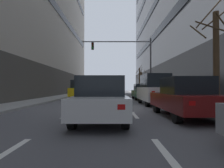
# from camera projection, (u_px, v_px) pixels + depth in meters

# --- Properties ---
(ground_plane) EXTENTS (120.00, 120.00, 0.00)m
(ground_plane) POSITION_uv_depth(u_px,v_px,m) (104.00, 108.00, 11.59)
(ground_plane) COLOR #515156
(sidewalk_left) EXTENTS (2.53, 80.00, 0.14)m
(sidewalk_left) POSITION_uv_depth(u_px,v_px,m) (9.00, 107.00, 11.60)
(sidewalk_left) COLOR gray
(sidewalk_left) RESTS_ON ground
(sidewalk_right) EXTENTS (2.53, 80.00, 0.14)m
(sidewalk_right) POSITION_uv_depth(u_px,v_px,m) (199.00, 107.00, 11.59)
(sidewalk_right) COLOR gray
(sidewalk_right) RESTS_ON ground
(lane_stripe_l1_s2) EXTENTS (0.16, 2.00, 0.01)m
(lane_stripe_l1_s2) POSITION_uv_depth(u_px,v_px,m) (5.00, 154.00, 3.60)
(lane_stripe_l1_s2) COLOR silver
(lane_stripe_l1_s2) RESTS_ON ground
(lane_stripe_l1_s3) EXTENTS (0.16, 2.00, 0.01)m
(lane_stripe_l1_s3) POSITION_uv_depth(u_px,v_px,m) (67.00, 115.00, 8.60)
(lane_stripe_l1_s3) COLOR silver
(lane_stripe_l1_s3) RESTS_ON ground
(lane_stripe_l1_s4) EXTENTS (0.16, 2.00, 0.01)m
(lane_stripe_l1_s4) POSITION_uv_depth(u_px,v_px,m) (84.00, 105.00, 13.59)
(lane_stripe_l1_s4) COLOR silver
(lane_stripe_l1_s4) RESTS_ON ground
(lane_stripe_l1_s5) EXTENTS (0.16, 2.00, 0.01)m
(lane_stripe_l1_s5) POSITION_uv_depth(u_px,v_px,m) (91.00, 100.00, 18.59)
(lane_stripe_l1_s5) COLOR silver
(lane_stripe_l1_s5) RESTS_ON ground
(lane_stripe_l1_s6) EXTENTS (0.16, 2.00, 0.01)m
(lane_stripe_l1_s6) POSITION_uv_depth(u_px,v_px,m) (96.00, 97.00, 23.59)
(lane_stripe_l1_s6) COLOR silver
(lane_stripe_l1_s6) RESTS_ON ground
(lane_stripe_l1_s7) EXTENTS (0.16, 2.00, 0.01)m
(lane_stripe_l1_s7) POSITION_uv_depth(u_px,v_px,m) (99.00, 95.00, 28.59)
(lane_stripe_l1_s7) COLOR silver
(lane_stripe_l1_s7) RESTS_ON ground
(lane_stripe_l1_s8) EXTENTS (0.16, 2.00, 0.01)m
(lane_stripe_l1_s8) POSITION_uv_depth(u_px,v_px,m) (101.00, 94.00, 33.59)
(lane_stripe_l1_s8) COLOR silver
(lane_stripe_l1_s8) RESTS_ON ground
(lane_stripe_l1_s9) EXTENTS (0.16, 2.00, 0.01)m
(lane_stripe_l1_s9) POSITION_uv_depth(u_px,v_px,m) (102.00, 93.00, 38.59)
(lane_stripe_l1_s9) COLOR silver
(lane_stripe_l1_s9) RESTS_ON ground
(lane_stripe_l1_s10) EXTENTS (0.16, 2.00, 0.01)m
(lane_stripe_l1_s10) POSITION_uv_depth(u_px,v_px,m) (103.00, 92.00, 43.59)
(lane_stripe_l1_s10) COLOR silver
(lane_stripe_l1_s10) RESTS_ON ground
(lane_stripe_l2_s2) EXTENTS (0.16, 2.00, 0.01)m
(lane_stripe_l2_s2) POSITION_uv_depth(u_px,v_px,m) (166.00, 154.00, 3.59)
(lane_stripe_l2_s2) COLOR silver
(lane_stripe_l2_s2) RESTS_ON ground
(lane_stripe_l2_s3) EXTENTS (0.16, 2.00, 0.01)m
(lane_stripe_l2_s3) POSITION_uv_depth(u_px,v_px,m) (135.00, 115.00, 8.59)
(lane_stripe_l2_s3) COLOR silver
(lane_stripe_l2_s3) RESTS_ON ground
(lane_stripe_l2_s4) EXTENTS (0.16, 2.00, 0.01)m
(lane_stripe_l2_s4) POSITION_uv_depth(u_px,v_px,m) (126.00, 105.00, 13.59)
(lane_stripe_l2_s4) COLOR silver
(lane_stripe_l2_s4) RESTS_ON ground
(lane_stripe_l2_s5) EXTENTS (0.16, 2.00, 0.01)m
(lane_stripe_l2_s5) POSITION_uv_depth(u_px,v_px,m) (123.00, 100.00, 18.59)
(lane_stripe_l2_s5) COLOR silver
(lane_stripe_l2_s5) RESTS_ON ground
(lane_stripe_l2_s6) EXTENTS (0.16, 2.00, 0.01)m
(lane_stripe_l2_s6) POSITION_uv_depth(u_px,v_px,m) (120.00, 97.00, 23.59)
(lane_stripe_l2_s6) COLOR silver
(lane_stripe_l2_s6) RESTS_ON ground
(lane_stripe_l2_s7) EXTENTS (0.16, 2.00, 0.01)m
(lane_stripe_l2_s7) POSITION_uv_depth(u_px,v_px,m) (119.00, 95.00, 28.59)
(lane_stripe_l2_s7) COLOR silver
(lane_stripe_l2_s7) RESTS_ON ground
(lane_stripe_l2_s8) EXTENTS (0.16, 2.00, 0.01)m
(lane_stripe_l2_s8) POSITION_uv_depth(u_px,v_px,m) (118.00, 94.00, 33.59)
(lane_stripe_l2_s8) COLOR silver
(lane_stripe_l2_s8) RESTS_ON ground
(lane_stripe_l2_s9) EXTENTS (0.16, 2.00, 0.01)m
(lane_stripe_l2_s9) POSITION_uv_depth(u_px,v_px,m) (117.00, 93.00, 38.59)
(lane_stripe_l2_s9) COLOR silver
(lane_stripe_l2_s9) RESTS_ON ground
(lane_stripe_l2_s10) EXTENTS (0.16, 2.00, 0.01)m
(lane_stripe_l2_s10) POSITION_uv_depth(u_px,v_px,m) (117.00, 92.00, 43.59)
(lane_stripe_l2_s10) COLOR silver
(lane_stripe_l2_s10) RESTS_ON ground
(car_driving_0) EXTENTS (1.87, 4.25, 1.58)m
(car_driving_0) POSITION_uv_depth(u_px,v_px,m) (110.00, 89.00, 39.39)
(car_driving_0) COLOR black
(car_driving_0) RESTS_ON ground
(taxi_driving_1) EXTENTS (2.06, 4.51, 2.33)m
(taxi_driving_1) POSITION_uv_depth(u_px,v_px,m) (106.00, 89.00, 19.99)
(taxi_driving_1) COLOR black
(taxi_driving_1) RESTS_ON ground
(taxi_driving_2) EXTENTS (1.91, 4.27, 2.21)m
(taxi_driving_2) POSITION_uv_depth(u_px,v_px,m) (79.00, 89.00, 20.82)
(taxi_driving_2) COLOR black
(taxi_driving_2) RESTS_ON ground
(taxi_driving_3) EXTENTS (2.00, 4.44, 1.82)m
(taxi_driving_3) POSITION_uv_depth(u_px,v_px,m) (93.00, 89.00, 35.92)
(taxi_driving_3) COLOR black
(taxi_driving_3) RESTS_ON ground
(car_driving_4) EXTENTS (1.87, 4.44, 1.66)m
(car_driving_4) POSITION_uv_depth(u_px,v_px,m) (102.00, 99.00, 7.00)
(car_driving_4) COLOR black
(car_driving_4) RESTS_ON ground
(taxi_driving_5) EXTENTS (1.96, 4.36, 1.78)m
(taxi_driving_5) POSITION_uv_depth(u_px,v_px,m) (110.00, 90.00, 26.99)
(taxi_driving_5) COLOR black
(taxi_driving_5) RESTS_ON ground
(car_parked_1) EXTENTS (1.98, 4.56, 1.70)m
(car_parked_1) POSITION_uv_depth(u_px,v_px,m) (185.00, 98.00, 7.97)
(car_parked_1) COLOR black
(car_parked_1) RESTS_ON ground
(car_parked_2) EXTENTS (2.02, 4.60, 2.21)m
(car_parked_2) POSITION_uv_depth(u_px,v_px,m) (155.00, 90.00, 13.52)
(car_parked_2) COLOR black
(car_parked_2) RESTS_ON ground
(car_parked_3) EXTENTS (1.80, 4.27, 1.60)m
(car_parked_3) POSITION_uv_depth(u_px,v_px,m) (142.00, 92.00, 19.13)
(car_parked_3) COLOR black
(car_parked_3) RESTS_ON ground
(traffic_signal_0) EXTENTS (8.12, 0.35, 6.89)m
(traffic_signal_0) POSITION_uv_depth(u_px,v_px,m) (131.00, 56.00, 21.89)
(traffic_signal_0) COLOR #4C4C51
(traffic_signal_0) RESTS_ON sidewalk_right
(street_tree_0) EXTENTS (1.22, 1.04, 5.32)m
(street_tree_0) POSITION_uv_depth(u_px,v_px,m) (140.00, 80.00, 34.96)
(street_tree_0) COLOR #4C3823
(street_tree_0) RESTS_ON sidewalk_right
(street_tree_1) EXTENTS (2.19, 2.19, 5.95)m
(street_tree_1) POSITION_uv_depth(u_px,v_px,m) (216.00, 57.00, 9.23)
(street_tree_1) COLOR #4C3823
(street_tree_1) RESTS_ON sidewalk_right
(street_tree_2) EXTENTS (1.95, 1.85, 4.41)m
(street_tree_2) POSITION_uv_depth(u_px,v_px,m) (141.00, 82.00, 32.94)
(street_tree_2) COLOR #4C3823
(street_tree_2) RESTS_ON sidewalk_right
(pedestrian_0) EXTENTS (0.43, 0.37, 1.72)m
(pedestrian_0) POSITION_uv_depth(u_px,v_px,m) (202.00, 89.00, 11.14)
(pedestrian_0) COLOR #383D59
(pedestrian_0) RESTS_ON sidewalk_right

